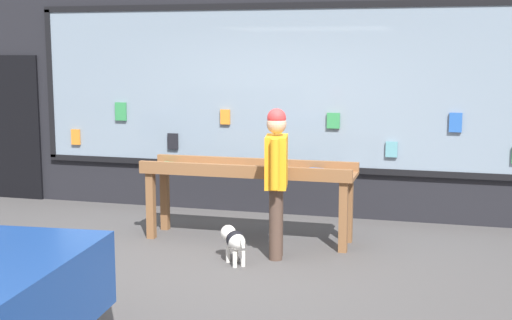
% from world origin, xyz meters
% --- Properties ---
extents(ground_plane, '(40.00, 40.00, 0.00)m').
position_xyz_m(ground_plane, '(0.00, 0.00, 0.00)').
color(ground_plane, '#474444').
extents(shopfront_facade, '(9.00, 0.29, 3.27)m').
position_xyz_m(shopfront_facade, '(-0.04, 2.39, 1.63)').
color(shopfront_facade, black).
rests_on(shopfront_facade, ground_plane).
extents(display_table_main, '(2.45, 0.61, 0.92)m').
position_xyz_m(display_table_main, '(0.00, 0.91, 0.73)').
color(display_table_main, brown).
rests_on(display_table_main, ground_plane).
extents(person_browsing, '(0.29, 0.63, 1.58)m').
position_xyz_m(person_browsing, '(0.47, 0.31, 0.91)').
color(person_browsing, '#4C382D').
rests_on(person_browsing, ground_plane).
extents(small_dog, '(0.38, 0.44, 0.37)m').
position_xyz_m(small_dog, '(0.11, -0.00, 0.25)').
color(small_dog, white).
rests_on(small_dog, ground_plane).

